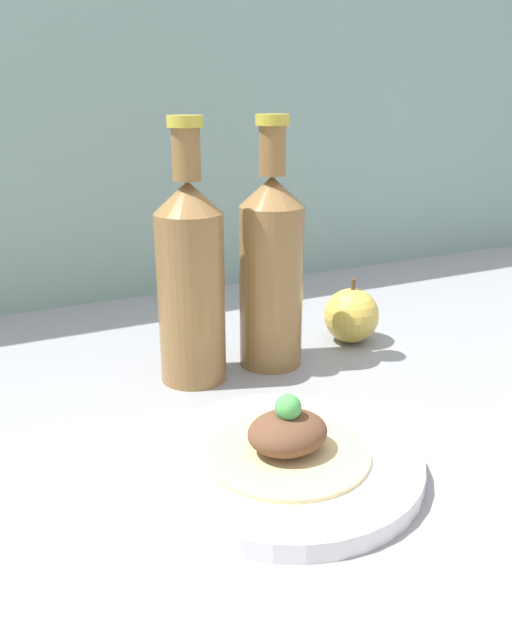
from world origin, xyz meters
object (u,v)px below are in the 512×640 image
Objects in this scene: apple at (351,316)px; cider_bottle_right at (271,268)px; plated_food at (287,438)px; plate at (287,460)px; cider_bottle_left at (191,278)px.

cider_bottle_right is at bearing -173.09° from apple.
plated_food is 32.76cm from apple.
apple is at bearing 45.90° from plated_food.
apple is at bearing 6.91° from cider_bottle_right.
cider_bottle_left is (-0.36, 21.95, 11.07)cm from plate.
plate is at bearing -89.05° from cider_bottle_left.
cider_bottle_right is (10.16, 0.00, 0.00)cm from cider_bottle_left.
apple is (22.80, 23.52, 0.34)cm from plated_food.
apple reaches higher than plate.
cider_bottle_left is at bearing -176.11° from apple.
plated_food is at bearing -134.10° from apple.
plated_food reaches higher than plate.
cider_bottle_left reaches higher than apple.
cider_bottle_right is at bearing 65.95° from plate.
plated_food is (-0.00, -0.00, 2.24)cm from plate.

